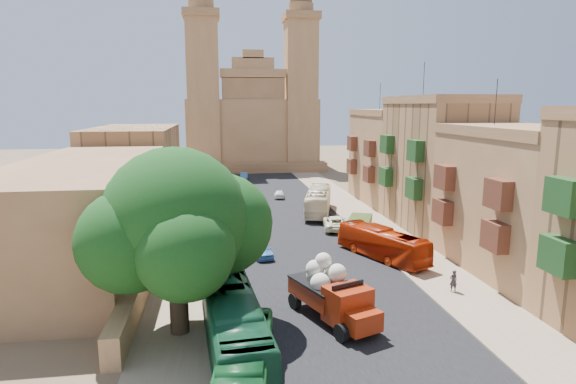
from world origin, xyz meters
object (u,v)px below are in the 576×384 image
object	(u,v)px
bus_green_north	(234,326)
bus_cream_east	(318,201)
olive_pickup	(359,228)
ficus_tree	(177,225)
street_tree_b	(189,209)
car_white_b	(279,194)
pedestrian_a	(453,281)
church	(251,122)
car_dkblue	(251,197)
bus_red_east	(382,244)
car_white_a	(242,208)
street_tree_a	(179,236)
car_blue_a	(261,249)
bus_green_south	(244,373)
pedestrian_c	(403,255)
car_blue_b	(244,176)
street_tree_c	(194,186)
street_tree_d	(198,175)
red_truck	(333,293)
car_cream	(335,223)

from	to	relation	value
bus_green_north	bus_cream_east	size ratio (longest dim) A/B	1.04
olive_pickup	bus_green_north	world-z (taller)	bus_green_north
ficus_tree	street_tree_b	size ratio (longest dim) A/B	2.43
bus_cream_east	car_white_b	bearing A→B (deg)	-57.07
street_tree_b	pedestrian_a	xyz separation A→B (m)	(18.94, -16.54, -2.14)
church	car_dkblue	distance (m)	37.83
street_tree_b	bus_red_east	world-z (taller)	street_tree_b
street_tree_b	car_white_a	world-z (taller)	street_tree_b
ficus_tree	pedestrian_a	world-z (taller)	ficus_tree
street_tree_a	bus_red_east	distance (m)	16.98
olive_pickup	bus_red_east	world-z (taller)	bus_red_east
car_blue_a	pedestrian_a	bearing A→B (deg)	-47.96
olive_pickup	bus_green_south	bearing A→B (deg)	-116.92
bus_green_south	bus_red_east	size ratio (longest dim) A/B	1.01
car_white_b	pedestrian_c	world-z (taller)	pedestrian_c
bus_green_south	street_tree_a	bearing A→B (deg)	112.51
car_white_a	pedestrian_c	bearing A→B (deg)	-79.16
car_blue_b	street_tree_a	bearing A→B (deg)	-93.25
street_tree_b	street_tree_a	bearing A→B (deg)	-90.00
ficus_tree	car_dkblue	world-z (taller)	ficus_tree
street_tree_c	car_white_b	bearing A→B (deg)	33.53
bus_red_east	street_tree_d	bearing A→B (deg)	-87.39
red_truck	olive_pickup	size ratio (longest dim) A/B	1.38
street_tree_b	car_cream	xyz separation A→B (m)	(14.91, 1.36, -2.21)
car_blue_a	church	bearing A→B (deg)	76.60
red_truck	car_dkblue	bearing A→B (deg)	93.47
church	car_white_a	bearing A→B (deg)	-95.63
car_dkblue	pedestrian_a	world-z (taller)	pedestrian_a
car_white_b	olive_pickup	bearing A→B (deg)	109.45
car_blue_b	car_white_b	bearing A→B (deg)	-72.31
olive_pickup	street_tree_c	bearing A→B (deg)	139.60
bus_green_south	bus_cream_east	xyz separation A→B (m)	(10.91, 36.05, 0.22)
pedestrian_a	church	bearing A→B (deg)	-86.86
olive_pickup	street_tree_d	bearing A→B (deg)	122.36
bus_red_east	street_tree_c	bearing A→B (deg)	-75.60
ficus_tree	car_dkblue	distance (m)	38.96
bus_green_north	pedestrian_a	world-z (taller)	bus_green_north
car_white_b	pedestrian_c	xyz separation A→B (m)	(6.19, -30.35, 0.32)
car_blue_a	car_blue_b	size ratio (longest dim) A/B	1.04
olive_pickup	car_cream	distance (m)	3.76
car_dkblue	church	bearing A→B (deg)	74.79
bus_cream_east	car_blue_a	bearing A→B (deg)	77.18
olive_pickup	car_white_a	xyz separation A→B (m)	(-10.86, 12.43, -0.30)
church	street_tree_b	xyz separation A→B (m)	(-10.00, -54.61, -6.59)
car_blue_a	car_dkblue	distance (m)	24.72
bus_red_east	car_cream	xyz separation A→B (m)	(-1.59, 10.06, -0.58)
olive_pickup	car_blue_a	world-z (taller)	olive_pickup
car_white_a	car_dkblue	distance (m)	7.74
street_tree_d	olive_pickup	world-z (taller)	street_tree_d
car_white_b	red_truck	bearing A→B (deg)	93.30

